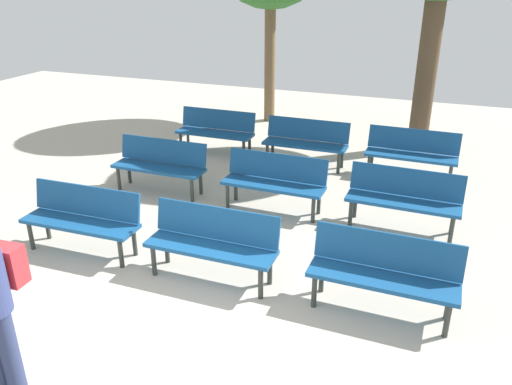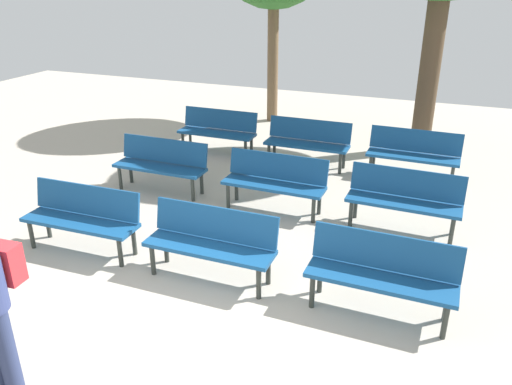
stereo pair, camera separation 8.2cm
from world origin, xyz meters
The scene contains 10 objects.
ground_plane centered at (0.00, 0.00, 0.00)m, with size 24.00×24.00×0.00m, color #B2A899.
bench_r0_c0 centered at (-1.91, 1.55, 0.50)m, with size 1.61×0.52×0.87m.
bench_r0_c1 centered at (-0.02, 1.56, 0.50)m, with size 1.60×0.48×0.87m.
bench_r0_c2 centered at (2.00, 1.61, 0.50)m, with size 1.61×0.51×0.87m.
bench_r1_c0 centered at (-1.99, 3.69, 0.50)m, with size 1.60×0.49×0.87m.
bench_r1_c1 centered at (0.05, 3.66, 0.50)m, with size 1.61×0.51×0.87m.
bench_r1_c2 centered at (2.00, 3.71, 0.50)m, with size 1.61×0.52×0.87m.
bench_r2_c0 centered at (-1.95, 5.82, 0.50)m, with size 1.60×0.49×0.87m.
bench_r2_c1 centered at (-0.03, 5.76, 0.50)m, with size 1.60×0.48×0.87m.
bench_r2_c2 centered at (1.92, 5.80, 0.50)m, with size 1.61×0.51×0.87m.
Camera 2 is at (2.43, -3.25, 3.48)m, focal length 35.72 mm.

